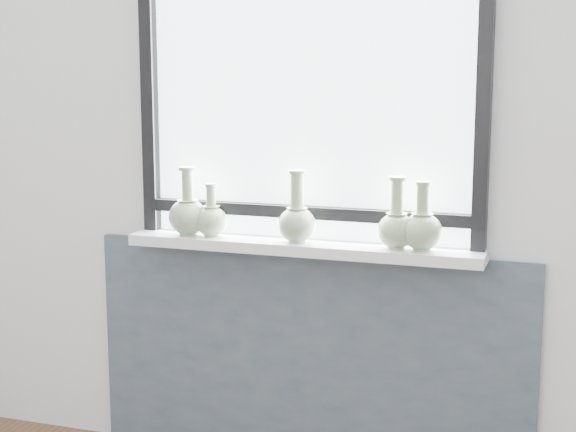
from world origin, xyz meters
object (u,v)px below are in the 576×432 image
(windowsill, at_px, (302,247))
(vase_b, at_px, (211,219))
(vase_e, at_px, (422,228))
(vase_a, at_px, (188,214))
(vase_d, at_px, (396,226))
(vase_c, at_px, (297,220))

(windowsill, xyz_separation_m, vase_b, (-0.35, -0.01, 0.09))
(vase_e, bearing_deg, windowsill, 178.65)
(windowsill, xyz_separation_m, vase_a, (-0.45, -0.01, 0.10))
(vase_a, distance_m, vase_e, 0.88)
(vase_a, height_order, vase_b, vase_a)
(windowsill, distance_m, vase_a, 0.46)
(windowsill, distance_m, vase_d, 0.36)
(vase_a, xyz_separation_m, vase_e, (0.88, 0.00, -0.00))
(vase_b, xyz_separation_m, vase_e, (0.79, -0.00, 0.01))
(vase_a, bearing_deg, windowsill, 1.83)
(vase_c, relative_size, vase_e, 1.09)
(vase_e, bearing_deg, vase_d, 179.32)
(windowsill, height_order, vase_b, vase_b)
(windowsill, height_order, vase_d, vase_d)
(vase_c, bearing_deg, vase_b, 178.29)
(vase_a, xyz_separation_m, vase_d, (0.79, 0.01, -0.00))
(vase_c, height_order, vase_d, vase_c)
(windowsill, bearing_deg, vase_e, -1.35)
(vase_b, relative_size, vase_d, 0.78)
(vase_a, relative_size, vase_d, 1.02)
(vase_d, bearing_deg, vase_e, -0.68)
(vase_d, bearing_deg, vase_b, 179.93)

